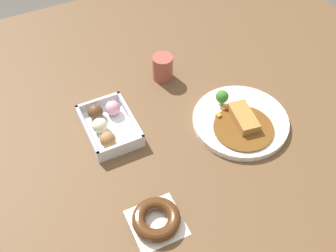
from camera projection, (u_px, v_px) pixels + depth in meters
name	position (u px, v px, depth m)	size (l,w,h in m)	color
ground_plane	(188.00, 141.00, 1.12)	(1.60, 1.60, 0.00)	brown
curry_plate	(240.00, 120.00, 1.15)	(0.27, 0.27, 0.07)	white
donut_box	(107.00, 125.00, 1.13)	(0.19, 0.13, 0.05)	silver
chocolate_ring_donut	(156.00, 219.00, 0.94)	(0.12, 0.12, 0.03)	white
coffee_mug	(163.00, 67.00, 1.25)	(0.06, 0.06, 0.08)	#9E4C42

